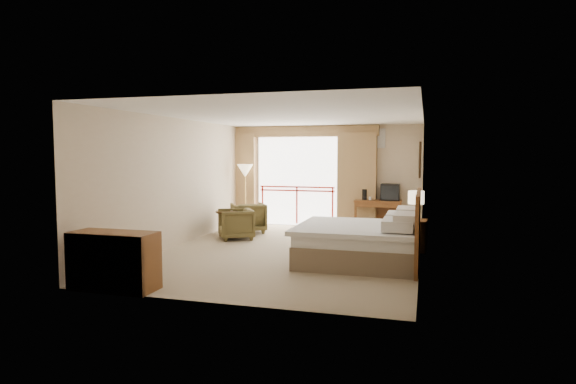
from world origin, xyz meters
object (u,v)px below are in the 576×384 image
(wastebasket, at_px, (360,227))
(dresser, at_px, (114,261))
(bed, at_px, (362,242))
(desk, at_px, (378,206))
(floor_lamp, at_px, (245,173))
(tv, at_px, (390,192))
(table_lamp, at_px, (416,198))
(side_table, at_px, (227,219))
(nightstand, at_px, (415,235))
(armchair_near, at_px, (236,239))
(armchair_far, at_px, (248,232))

(wastebasket, height_order, dresser, dresser)
(bed, height_order, dresser, bed)
(desk, bearing_deg, floor_lamp, -178.08)
(desk, xyz_separation_m, tv, (0.30, -0.06, 0.38))
(bed, height_order, table_lamp, table_lamp)
(tv, relative_size, side_table, 0.78)
(nightstand, xyz_separation_m, side_table, (-4.33, 0.57, 0.10))
(table_lamp, height_order, side_table, table_lamp)
(desk, relative_size, armchair_near, 1.54)
(tv, distance_m, wastebasket, 1.20)
(bed, relative_size, armchair_near, 2.78)
(bed, distance_m, floor_lamp, 5.09)
(tv, height_order, floor_lamp, floor_lamp)
(table_lamp, distance_m, desk, 2.72)
(tv, distance_m, floor_lamp, 3.83)
(floor_lamp, bearing_deg, armchair_near, -75.40)
(tv, bearing_deg, wastebasket, -128.38)
(side_table, relative_size, floor_lamp, 0.36)
(armchair_far, bearing_deg, dresser, 57.73)
(bed, distance_m, armchair_near, 3.49)
(side_table, bearing_deg, table_lamp, -6.90)
(nightstand, distance_m, dresser, 5.77)
(nightstand, xyz_separation_m, armchair_near, (-3.98, 0.26, -0.31))
(nightstand, xyz_separation_m, wastebasket, (-1.38, 1.97, -0.17))
(desk, height_order, side_table, desk)
(floor_lamp, bearing_deg, tv, 5.43)
(nightstand, distance_m, armchair_near, 4.00)
(floor_lamp, bearing_deg, side_table, -84.86)
(nightstand, height_order, floor_lamp, floor_lamp)
(desk, bearing_deg, tv, -15.94)
(dresser, bearing_deg, tv, 58.41)
(desk, xyz_separation_m, side_table, (-3.35, -1.97, -0.19))
(wastebasket, relative_size, side_table, 0.48)
(table_lamp, xyz_separation_m, wastebasket, (-1.38, 1.92, -0.92))
(armchair_near, relative_size, dresser, 0.61)
(nightstand, relative_size, floor_lamp, 0.38)
(bed, height_order, tv, tv)
(nightstand, relative_size, armchair_far, 0.78)
(nightstand, height_order, table_lamp, table_lamp)
(side_table, height_order, floor_lamp, floor_lamp)
(desk, bearing_deg, nightstand, -73.82)
(nightstand, distance_m, floor_lamp, 5.07)
(nightstand, bearing_deg, side_table, 176.80)
(floor_lamp, bearing_deg, dresser, -86.63)
(bed, xyz_separation_m, wastebasket, (-0.48, 3.31, -0.23))
(table_lamp, height_order, dresser, table_lamp)
(tv, distance_m, side_table, 4.16)
(tv, xyz_separation_m, dresser, (-3.42, -6.54, -0.56))
(desk, xyz_separation_m, wastebasket, (-0.40, -0.58, -0.46))
(bed, bearing_deg, wastebasket, 98.24)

